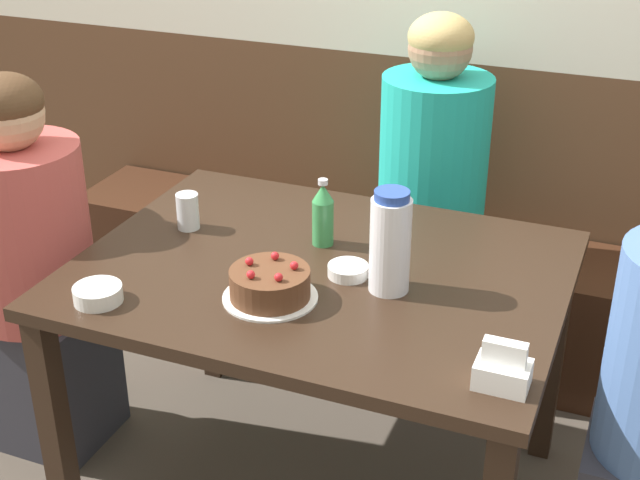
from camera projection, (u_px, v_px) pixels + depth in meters
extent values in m
cube|color=brown|center=(429.00, 196.00, 3.22)|extent=(4.80, 0.04, 1.01)
cube|color=#381E11|center=(408.00, 291.00, 3.16)|extent=(2.54, 0.38, 0.44)
cube|color=black|center=(320.00, 273.00, 2.25)|extent=(1.22, 0.93, 0.03)
cube|color=black|center=(56.00, 433.00, 2.26)|extent=(0.06, 0.06, 0.70)
cube|color=black|center=(211.00, 284.00, 2.95)|extent=(0.06, 0.06, 0.70)
cube|color=black|center=(552.00, 356.00, 2.57)|extent=(0.06, 0.06, 0.70)
cylinder|color=white|center=(270.00, 297.00, 2.11)|extent=(0.23, 0.23, 0.01)
cylinder|color=#56331E|center=(270.00, 283.00, 2.09)|extent=(0.19, 0.19, 0.07)
sphere|color=red|center=(251.00, 275.00, 2.04)|extent=(0.02, 0.02, 0.02)
sphere|color=red|center=(279.00, 277.00, 2.02)|extent=(0.02, 0.02, 0.02)
sphere|color=red|center=(293.00, 265.00, 2.08)|extent=(0.02, 0.02, 0.02)
sphere|color=red|center=(275.00, 256.00, 2.12)|extent=(0.02, 0.02, 0.02)
sphere|color=red|center=(249.00, 261.00, 2.09)|extent=(0.02, 0.02, 0.02)
cylinder|color=white|center=(390.00, 246.00, 2.09)|extent=(0.10, 0.10, 0.24)
cylinder|color=#28479E|center=(392.00, 196.00, 2.04)|extent=(0.08, 0.08, 0.02)
cylinder|color=#388E4C|center=(323.00, 223.00, 2.34)|extent=(0.06, 0.06, 0.12)
cone|color=#388E4C|center=(323.00, 193.00, 2.30)|extent=(0.06, 0.06, 0.05)
cylinder|color=silver|center=(323.00, 182.00, 2.29)|extent=(0.03, 0.03, 0.01)
cube|color=white|center=(502.00, 375.00, 1.78)|extent=(0.11, 0.08, 0.05)
cube|color=white|center=(505.00, 353.00, 1.76)|extent=(0.09, 0.03, 0.05)
cylinder|color=white|center=(98.00, 294.00, 2.09)|extent=(0.12, 0.12, 0.04)
cylinder|color=white|center=(348.00, 270.00, 2.20)|extent=(0.10, 0.10, 0.03)
cylinder|color=silver|center=(188.00, 211.00, 2.43)|extent=(0.06, 0.06, 0.10)
cube|color=#33333D|center=(49.00, 372.00, 2.71)|extent=(0.34, 0.30, 0.45)
cylinder|color=#BC4C47|center=(26.00, 231.00, 2.50)|extent=(0.36, 0.36, 0.51)
sphere|color=tan|center=(6.00, 114.00, 2.35)|extent=(0.20, 0.20, 0.20)
ellipsoid|color=#4C331E|center=(4.00, 101.00, 2.33)|extent=(0.20, 0.20, 0.15)
cube|color=#33333D|center=(424.00, 310.00, 3.04)|extent=(0.30, 0.34, 0.45)
cylinder|color=#1EB2A3|center=(433.00, 168.00, 2.81)|extent=(0.34, 0.34, 0.59)
sphere|color=#A87A5B|center=(440.00, 48.00, 2.64)|extent=(0.19, 0.19, 0.19)
ellipsoid|color=tan|center=(441.00, 37.00, 2.62)|extent=(0.20, 0.20, 0.15)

